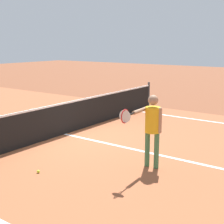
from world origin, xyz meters
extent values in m
plane|color=brown|center=(0.00, 0.00, 0.00)|extent=(60.00, 60.00, 0.00)
cube|color=#9E5433|center=(0.00, 0.00, 0.00)|extent=(10.62, 24.40, 0.00)
cube|color=white|center=(0.00, -3.20, 0.00)|extent=(0.10, 6.40, 0.01)
cylinder|color=#33383D|center=(5.05, 0.00, 0.54)|extent=(0.09, 0.09, 1.07)
cube|color=black|center=(0.00, 0.00, 0.46)|extent=(10.10, 0.02, 0.91)
cube|color=white|center=(0.00, 0.00, 0.94)|extent=(10.10, 0.03, 0.05)
cylinder|color=#3F7247|center=(-0.78, -3.49, 0.40)|extent=(0.11, 0.11, 0.79)
cylinder|color=#3F7247|center=(-0.79, -3.27, 0.40)|extent=(0.11, 0.11, 0.79)
cylinder|color=gold|center=(-0.79, -3.38, 1.07)|extent=(0.32, 0.32, 0.55)
sphere|color=#A87A5B|center=(-0.79, -3.38, 1.49)|extent=(0.22, 0.22, 0.22)
cylinder|color=#A87A5B|center=(-0.78, -3.55, 1.08)|extent=(0.08, 0.08, 0.54)
cylinder|color=#A87A5B|center=(-1.07, -3.23, 1.30)|extent=(0.54, 0.11, 0.08)
cylinder|color=black|center=(-1.44, -3.25, 1.30)|extent=(0.22, 0.04, 0.03)
torus|color=red|center=(-1.68, -3.26, 1.30)|extent=(0.28, 0.04, 0.28)
cylinder|color=silver|center=(-1.68, -3.26, 1.30)|extent=(0.02, 0.25, 0.25)
sphere|color=#CCE033|center=(-2.48, -1.62, 0.03)|extent=(0.07, 0.07, 0.07)
camera|label=1|loc=(-6.75, -6.61, 2.68)|focal=52.00mm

